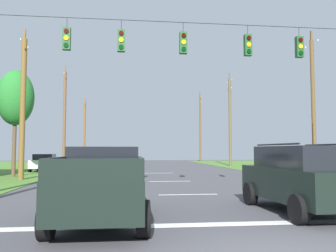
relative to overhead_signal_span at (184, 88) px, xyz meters
The scene contains 15 objects.
stop_bar_stripe 7.67m from the overhead_signal_span, 88.89° to the right, with size 14.75×0.45×0.01m, color white.
lane_dash_0 4.55m from the overhead_signal_span, 55.83° to the right, with size 0.15×2.50×0.01m, color white.
lane_dash_1 7.65m from the overhead_signal_span, 88.88° to the left, with size 0.15×2.50×0.01m, color white.
lane_dash_2 14.52m from the overhead_signal_span, 89.50° to the left, with size 0.15×2.50×0.01m, color white.
overhead_signal_span is the anchor object (origin of this frame).
pickup_truck 7.18m from the overhead_signal_span, 119.72° to the right, with size 2.32×5.42×1.95m.
suv_black 6.58m from the overhead_signal_span, 60.41° to the right, with size 2.32×4.85×2.05m.
distant_car_crossing_white 20.32m from the overhead_signal_span, 118.85° to the left, with size 2.13×4.35×1.52m.
utility_pole_mid_right 12.01m from the overhead_signal_span, 35.52° to the left, with size 0.26×1.69×9.83m.
utility_pole_far_right 27.26m from the overhead_signal_span, 69.25° to the left, with size 0.32×1.88×11.04m.
utility_pole_near_left 43.45m from the overhead_signal_span, 77.19° to the left, with size 0.29×1.73×11.50m.
utility_pole_far_left 12.12m from the overhead_signal_span, 137.83° to the left, with size 0.34×1.74×9.59m.
utility_pole_distant_right 27.18m from the overhead_signal_span, 110.14° to the left, with size 0.32×1.82×11.32m.
utility_pole_distant_left 42.79m from the overhead_signal_span, 102.16° to the left, with size 0.32×1.65×10.18m.
tree_roadside_far_right 14.96m from the overhead_signal_span, 133.37° to the left, with size 2.52×2.52×7.50m.
Camera 1 is at (-2.60, -5.78, 1.86)m, focal length 37.99 mm.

